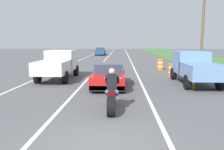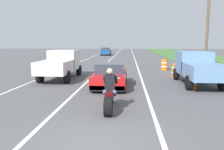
{
  "view_description": "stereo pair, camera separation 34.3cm",
  "coord_description": "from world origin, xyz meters",
  "views": [
    {
      "loc": [
        0.56,
        -5.14,
        2.57
      ],
      "look_at": [
        0.1,
        5.44,
        1.0
      ],
      "focal_mm": 35.88,
      "sensor_mm": 36.0,
      "label": 1
    },
    {
      "loc": [
        0.9,
        -5.12,
        2.57
      ],
      "look_at": [
        0.1,
        5.44,
        1.0
      ],
      "focal_mm": 35.88,
      "sensor_mm": 36.0,
      "label": 2
    }
  ],
  "objects": [
    {
      "name": "lane_stripe_centre_dashed",
      "position": [
        -1.8,
        20.0,
        0.0
      ],
      "size": [
        0.14,
        120.0,
        0.01
      ],
      "primitive_type": "cube",
      "color": "white",
      "rests_on": "ground"
    },
    {
      "name": "lane_stripe_left_solid",
      "position": [
        -5.4,
        20.0,
        0.0
      ],
      "size": [
        0.14,
        120.0,
        0.01
      ],
      "primitive_type": "cube",
      "color": "white",
      "rests_on": "ground"
    },
    {
      "name": "utility_pole_roadside",
      "position": [
        7.75,
        15.47,
        3.93
      ],
      "size": [
        0.24,
        0.24,
        7.87
      ],
      "primitive_type": "cylinder",
      "color": "brown",
      "rests_on": "ground"
    },
    {
      "name": "distant_car_far_ahead",
      "position": [
        -3.55,
        38.41,
        0.77
      ],
      "size": [
        1.8,
        4.0,
        1.5
      ],
      "color": "#194C8C",
      "rests_on": "ground"
    },
    {
      "name": "construction_barrel_far",
      "position": [
        4.17,
        15.59,
        0.5
      ],
      "size": [
        0.58,
        0.58,
        1.0
      ],
      "color": "orange",
      "rests_on": "ground"
    },
    {
      "name": "pickup_truck_left_lane_white",
      "position": [
        -3.81,
        10.04,
        1.11
      ],
      "size": [
        2.02,
        4.8,
        1.98
      ],
      "color": "silver",
      "rests_on": "ground"
    },
    {
      "name": "lane_stripe_right_solid",
      "position": [
        1.8,
        20.0,
        0.0
      ],
      "size": [
        0.14,
        120.0,
        0.01
      ],
      "primitive_type": "cube",
      "color": "white",
      "rests_on": "ground"
    },
    {
      "name": "ground_plane",
      "position": [
        0.0,
        0.0,
        0.0
      ],
      "size": [
        160.0,
        160.0,
        0.0
      ],
      "primitive_type": "plane",
      "color": "#565659"
    },
    {
      "name": "construction_barrel_nearest",
      "position": [
        4.34,
        7.25,
        0.5
      ],
      "size": [
        0.58,
        0.58,
        1.0
      ],
      "color": "orange",
      "rests_on": "ground"
    },
    {
      "name": "construction_barrel_mid",
      "position": [
        4.33,
        11.48,
        0.5
      ],
      "size": [
        0.58,
        0.58,
        1.0
      ],
      "color": "orange",
      "rests_on": "ground"
    },
    {
      "name": "sports_car_red",
      "position": [
        -0.16,
        7.68,
        0.63
      ],
      "size": [
        1.84,
        4.3,
        1.37
      ],
      "color": "red",
      "rests_on": "ground"
    },
    {
      "name": "pickup_truck_right_shoulder_light_blue",
      "position": [
        5.02,
        8.6,
        1.11
      ],
      "size": [
        2.02,
        4.8,
        1.98
      ],
      "color": "#6B93C6",
      "rests_on": "ground"
    },
    {
      "name": "motorcycle_with_rider",
      "position": [
        0.21,
        2.96,
        0.59
      ],
      "size": [
        0.7,
        2.21,
        1.62
      ],
      "color": "black",
      "rests_on": "ground"
    }
  ]
}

